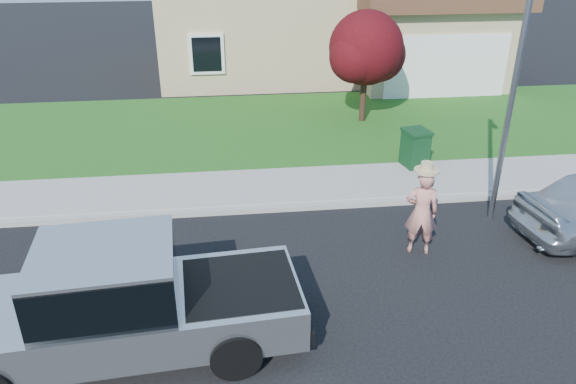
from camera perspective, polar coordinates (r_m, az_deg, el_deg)
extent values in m
plane|color=black|center=(10.77, 3.41, -8.97)|extent=(80.00, 80.00, 0.00)
cube|color=gray|center=(13.34, 5.52, -1.28)|extent=(40.00, 0.20, 0.12)
cube|color=gray|center=(14.30, 4.63, 0.80)|extent=(40.00, 2.00, 0.15)
cube|color=#184E16|center=(18.41, 1.97, 6.72)|extent=(40.00, 7.00, 0.10)
cube|color=tan|center=(24.50, 13.28, 14.77)|extent=(5.50, 6.00, 3.20)
cube|color=white|center=(21.82, 15.77, 12.19)|extent=(4.60, 0.12, 2.30)
cube|color=black|center=(21.60, -8.26, 13.70)|extent=(1.30, 0.10, 1.50)
cylinder|color=black|center=(10.47, -25.89, -10.57)|extent=(0.79, 0.35, 0.77)
cylinder|color=black|center=(8.66, -5.35, -16.10)|extent=(0.79, 0.35, 0.77)
cylinder|color=black|center=(10.05, -6.48, -9.32)|extent=(0.79, 0.35, 0.77)
cube|color=#B7BABE|center=(9.23, -16.49, -11.90)|extent=(5.65, 2.35, 0.70)
cube|color=black|center=(8.82, -18.04, -8.18)|extent=(2.16, 1.95, 0.82)
cube|color=#B7BABE|center=(8.60, -18.43, -5.83)|extent=(2.16, 1.95, 0.08)
cube|color=black|center=(8.98, -4.90, -9.30)|extent=(1.86, 1.77, 0.06)
cube|color=black|center=(9.40, 1.08, -11.22)|extent=(0.26, 1.84, 0.24)
cube|color=black|center=(9.89, -21.87, -5.53)|extent=(0.13, 0.22, 0.17)
imported|color=tan|center=(11.48, 13.42, -2.03)|extent=(0.75, 0.59, 1.81)
cylinder|color=tan|center=(11.08, 13.91, 2.19)|extent=(0.48, 0.48, 0.05)
cylinder|color=tan|center=(11.05, 13.95, 2.53)|extent=(0.24, 0.24, 0.17)
cylinder|color=black|center=(18.68, 7.64, 9.58)|extent=(0.20, 0.20, 1.62)
sphere|color=#460F13|center=(18.29, 7.94, 14.30)|extent=(2.34, 2.34, 2.34)
sphere|color=#460F13|center=(18.77, 9.19, 13.57)|extent=(1.73, 1.73, 1.73)
sphere|color=#460F13|center=(17.95, 6.84, 13.47)|extent=(1.62, 1.62, 1.62)
cube|color=black|center=(15.36, 12.78, 4.26)|extent=(0.68, 0.75, 0.93)
cube|color=black|center=(15.18, 12.96, 6.02)|extent=(0.75, 0.82, 0.07)
cylinder|color=slate|center=(12.68, 21.68, 8.27)|extent=(0.13, 0.13, 5.36)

